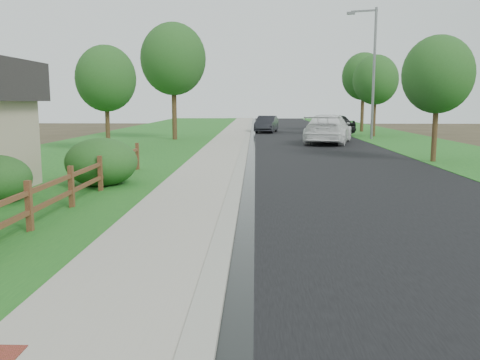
{
  "coord_description": "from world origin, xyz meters",
  "views": [
    {
      "loc": [
        1.01,
        -4.8,
        2.67
      ],
      "look_at": [
        0.69,
        5.81,
        1.04
      ],
      "focal_mm": 38.0,
      "sensor_mm": 36.0,
      "label": 1
    }
  ],
  "objects_px": {
    "white_suv": "(328,129)",
    "dark_car_mid": "(331,124)",
    "streetlight": "(372,66)",
    "ranch_fence": "(52,193)"
  },
  "relations": [
    {
      "from": "white_suv",
      "to": "dark_car_mid",
      "type": "relative_size",
      "value": 1.26
    },
    {
      "from": "white_suv",
      "to": "streetlight",
      "type": "bearing_deg",
      "value": -117.77
    },
    {
      "from": "dark_car_mid",
      "to": "streetlight",
      "type": "distance_m",
      "value": 7.04
    },
    {
      "from": "ranch_fence",
      "to": "white_suv",
      "type": "xyz_separation_m",
      "value": [
        9.36,
        22.04,
        0.33
      ]
    },
    {
      "from": "ranch_fence",
      "to": "streetlight",
      "type": "bearing_deg",
      "value": 63.57
    },
    {
      "from": "ranch_fence",
      "to": "dark_car_mid",
      "type": "bearing_deg",
      "value": 70.77
    },
    {
      "from": "dark_car_mid",
      "to": "streetlight",
      "type": "relative_size",
      "value": 0.55
    },
    {
      "from": "white_suv",
      "to": "dark_car_mid",
      "type": "bearing_deg",
      "value": -84.25
    },
    {
      "from": "ranch_fence",
      "to": "dark_car_mid",
      "type": "distance_m",
      "value": 32.79
    },
    {
      "from": "dark_car_mid",
      "to": "streetlight",
      "type": "xyz_separation_m",
      "value": [
        2.02,
        -5.17,
        4.33
      ]
    }
  ]
}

